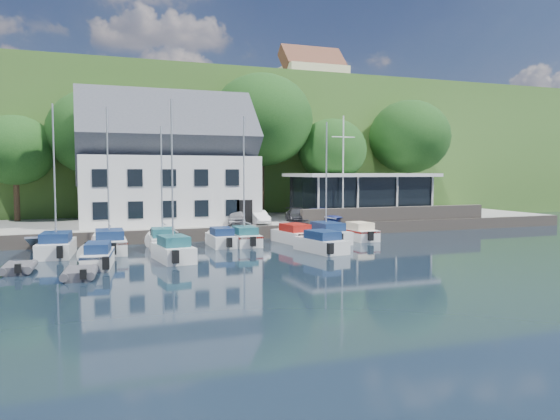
% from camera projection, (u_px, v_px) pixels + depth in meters
% --- Properties ---
extents(ground, '(180.00, 180.00, 0.00)m').
position_uv_depth(ground, '(329.00, 259.00, 32.77)').
color(ground, black).
rests_on(ground, ground).
extents(quay, '(60.00, 13.00, 1.00)m').
position_uv_depth(quay, '(244.00, 225.00, 49.08)').
color(quay, gray).
rests_on(quay, ground).
extents(quay_face, '(60.00, 0.30, 1.00)m').
position_uv_depth(quay_face, '(268.00, 232.00, 43.01)').
color(quay_face, '#675C52').
rests_on(quay_face, ground).
extents(hillside, '(160.00, 75.00, 16.00)m').
position_uv_depth(hillside, '(166.00, 155.00, 90.10)').
color(hillside, '#34541F').
rests_on(hillside, ground).
extents(field_patch, '(50.00, 30.00, 0.30)m').
position_uv_depth(field_patch, '(202.00, 112.00, 99.81)').
color(field_patch, '#535D2E').
rests_on(field_patch, hillside).
extents(farmhouse, '(10.40, 7.00, 8.20)m').
position_uv_depth(farmhouse, '(312.00, 79.00, 87.65)').
color(farmhouse, beige).
rests_on(farmhouse, hillside).
extents(harbor_building, '(14.40, 8.20, 8.70)m').
position_uv_depth(harbor_building, '(167.00, 171.00, 45.35)').
color(harbor_building, silver).
rests_on(harbor_building, quay).
extents(club_pavilion, '(13.20, 7.20, 4.10)m').
position_uv_depth(club_pavilion, '(361.00, 195.00, 51.36)').
color(club_pavilion, black).
rests_on(club_pavilion, quay).
extents(seawall, '(18.00, 0.50, 1.20)m').
position_uv_depth(seawall, '(396.00, 214.00, 47.52)').
color(seawall, '#675C52').
rests_on(seawall, quay).
extents(gangway, '(1.20, 6.00, 1.40)m').
position_uv_depth(gangway, '(39.00, 253.00, 35.38)').
color(gangway, silver).
rests_on(gangway, ground).
extents(car_silver, '(2.33, 3.82, 1.21)m').
position_uv_depth(car_silver, '(236.00, 217.00, 43.85)').
color(car_silver, '#ADADB2').
rests_on(car_silver, quay).
extents(car_white, '(1.27, 3.36, 1.10)m').
position_uv_depth(car_white, '(259.00, 217.00, 44.62)').
color(car_white, white).
rests_on(car_white, quay).
extents(car_dgrey, '(2.49, 4.27, 1.16)m').
position_uv_depth(car_dgrey, '(297.00, 215.00, 46.00)').
color(car_dgrey, '#333338').
rests_on(car_dgrey, quay).
extents(car_blue, '(2.39, 3.95, 1.26)m').
position_uv_depth(car_blue, '(321.00, 214.00, 46.61)').
color(car_blue, navy).
rests_on(car_blue, quay).
extents(flagpole, '(2.16, 0.20, 9.02)m').
position_uv_depth(flagpole, '(343.00, 169.00, 46.67)').
color(flagpole, silver).
rests_on(flagpole, quay).
extents(tree_0, '(6.66, 6.66, 9.10)m').
position_uv_depth(tree_0, '(16.00, 168.00, 46.65)').
color(tree_0, black).
rests_on(tree_0, quay).
extents(tree_1, '(8.42, 8.42, 11.51)m').
position_uv_depth(tree_1, '(96.00, 155.00, 48.49)').
color(tree_1, black).
rests_on(tree_1, quay).
extents(tree_2, '(7.34, 7.34, 10.03)m').
position_uv_depth(tree_2, '(199.00, 164.00, 52.37)').
color(tree_2, black).
rests_on(tree_2, quay).
extents(tree_3, '(10.27, 10.27, 14.03)m').
position_uv_depth(tree_3, '(262.00, 144.00, 54.61)').
color(tree_3, black).
rests_on(tree_3, quay).
extents(tree_4, '(7.08, 7.08, 9.68)m').
position_uv_depth(tree_4, '(332.00, 166.00, 55.89)').
color(tree_4, black).
rests_on(tree_4, quay).
extents(tree_5, '(8.80, 8.80, 12.02)m').
position_uv_depth(tree_5, '(409.00, 156.00, 59.38)').
color(tree_5, black).
rests_on(tree_5, quay).
extents(boat_r1_0, '(2.82, 6.62, 9.17)m').
position_uv_depth(boat_r1_0, '(55.00, 182.00, 33.79)').
color(boat_r1_0, silver).
rests_on(boat_r1_0, ground).
extents(boat_r1_1, '(2.43, 6.81, 9.12)m').
position_uv_depth(boat_r1_1, '(108.00, 182.00, 35.34)').
color(boat_r1_1, silver).
rests_on(boat_r1_1, ground).
extents(boat_r1_2, '(2.23, 5.47, 8.99)m').
position_uv_depth(boat_r1_2, '(162.00, 183.00, 36.55)').
color(boat_r1_2, silver).
rests_on(boat_r1_2, ground).
extents(boat_r1_3, '(1.88, 5.24, 1.35)m').
position_uv_depth(boat_r1_3, '(221.00, 237.00, 38.45)').
color(boat_r1_3, silver).
rests_on(boat_r1_3, ground).
extents(boat_r1_4, '(1.87, 5.28, 8.30)m').
position_uv_depth(boat_r1_4, '(244.00, 187.00, 38.68)').
color(boat_r1_4, silver).
rests_on(boat_r1_4, ground).
extents(boat_r1_5, '(2.75, 6.04, 1.42)m').
position_uv_depth(boat_r1_5, '(294.00, 233.00, 40.41)').
color(boat_r1_5, silver).
rests_on(boat_r1_5, ground).
extents(boat_r1_6, '(2.48, 6.85, 9.25)m').
position_uv_depth(boat_r1_6, '(326.00, 180.00, 40.42)').
color(boat_r1_6, silver).
rests_on(boat_r1_6, ground).
extents(boat_r1_7, '(2.03, 5.20, 1.39)m').
position_uv_depth(boat_r1_7, '(359.00, 231.00, 42.00)').
color(boat_r1_7, silver).
rests_on(boat_r1_7, ground).
extents(boat_r2_0, '(2.40, 5.84, 1.37)m').
position_uv_depth(boat_r2_0, '(98.00, 254.00, 30.19)').
color(boat_r2_0, silver).
rests_on(boat_r2_0, ground).
extents(boat_r2_1, '(2.49, 5.71, 9.24)m').
position_uv_depth(boat_r2_1, '(172.00, 183.00, 31.82)').
color(boat_r2_1, silver).
rests_on(boat_r2_1, ground).
extents(boat_r2_3, '(2.92, 6.15, 1.42)m').
position_uv_depth(boat_r2_3, '(321.00, 241.00, 35.75)').
color(boat_r2_3, silver).
rests_on(boat_r2_3, ground).
extents(dinghy_0, '(1.79, 2.81, 0.63)m').
position_uv_depth(dinghy_0, '(19.00, 266.00, 28.43)').
color(dinghy_0, '#3C3C41').
rests_on(dinghy_0, ground).
extents(dinghy_1, '(1.95, 2.93, 0.64)m').
position_uv_depth(dinghy_1, '(80.00, 272.00, 26.91)').
color(dinghy_1, '#3C3C41').
rests_on(dinghy_1, ground).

